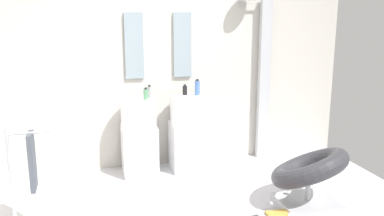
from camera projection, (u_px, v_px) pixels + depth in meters
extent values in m
cube|color=beige|center=(158.00, 61.00, 5.09)|extent=(4.80, 0.10, 2.60)
cube|color=white|center=(140.00, 150.00, 4.94)|extent=(0.40, 0.40, 0.58)
cylinder|color=white|center=(139.00, 113.00, 4.84)|extent=(0.41, 0.41, 0.33)
cylinder|color=#B7BABF|center=(137.00, 93.00, 4.90)|extent=(0.02, 0.02, 0.10)
cube|color=white|center=(188.00, 146.00, 5.08)|extent=(0.40, 0.40, 0.58)
cylinder|color=white|center=(187.00, 110.00, 4.98)|extent=(0.41, 0.41, 0.33)
cylinder|color=#B7BABF|center=(185.00, 91.00, 5.04)|extent=(0.02, 0.02, 0.10)
cube|color=#8C9EA8|center=(134.00, 46.00, 4.91)|extent=(0.22, 0.03, 0.77)
cube|color=#8C9EA8|center=(182.00, 45.00, 5.06)|extent=(0.22, 0.03, 0.77)
cube|color=#B7BABF|center=(264.00, 81.00, 5.37)|extent=(0.14, 0.08, 2.05)
cylinder|color=#B7BABF|center=(256.00, 0.00, 5.09)|extent=(0.30, 0.02, 0.02)
cylinder|color=#B7BABF|center=(246.00, 0.00, 5.03)|extent=(0.24, 0.24, 0.02)
cube|color=#B7BABF|center=(307.00, 203.00, 4.16)|extent=(0.56, 0.50, 0.06)
cylinder|color=#B7BABF|center=(308.00, 187.00, 4.12)|extent=(0.05, 0.05, 0.34)
torus|color=#333338|center=(309.00, 168.00, 4.08)|extent=(1.11, 1.11, 0.49)
cylinder|color=#B7BABF|center=(11.00, 183.00, 3.53)|extent=(0.03, 0.03, 0.95)
cylinder|color=#B7BABF|center=(30.00, 133.00, 3.48)|extent=(0.36, 0.02, 0.02)
cube|color=#4C515B|center=(32.00, 161.00, 3.54)|extent=(0.04, 0.22, 0.50)
cube|color=gold|center=(280.00, 216.00, 3.90)|extent=(0.22, 0.22, 0.03)
cylinder|color=#99999E|center=(150.00, 92.00, 4.87)|extent=(0.05, 0.05, 0.13)
cylinder|color=black|center=(149.00, 86.00, 4.85)|extent=(0.03, 0.03, 0.02)
cylinder|color=black|center=(185.00, 90.00, 5.03)|extent=(0.05, 0.05, 0.11)
cylinder|color=black|center=(185.00, 85.00, 5.01)|extent=(0.03, 0.03, 0.02)
cylinder|color=#59996B|center=(146.00, 94.00, 4.76)|extent=(0.05, 0.05, 0.12)
cylinder|color=black|center=(146.00, 88.00, 4.75)|extent=(0.03, 0.03, 0.02)
cylinder|color=#4C72B7|center=(197.00, 88.00, 5.00)|extent=(0.06, 0.06, 0.17)
cylinder|color=black|center=(197.00, 80.00, 4.98)|extent=(0.03, 0.03, 0.02)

